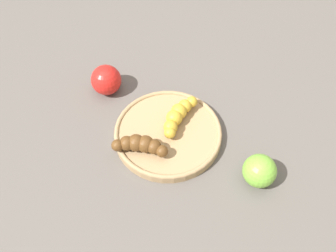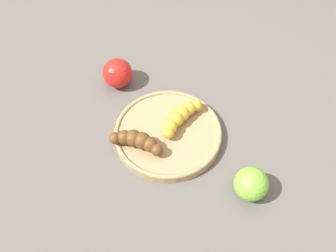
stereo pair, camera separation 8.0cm
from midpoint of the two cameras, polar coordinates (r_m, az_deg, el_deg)
name	(u,v)px [view 1 (the left image)]	position (r m, az deg, el deg)	size (l,w,h in m)	color
ground_plane	(168,136)	(0.83, -2.75, -1.75)	(2.40, 2.40, 0.00)	#56514C
fruit_bowl	(168,133)	(0.82, -2.78, -1.26)	(0.24, 0.24, 0.02)	#A08259
banana_spotted	(178,115)	(0.82, -1.28, 1.46)	(0.12, 0.06, 0.04)	gold
banana_overripe	(140,145)	(0.78, -7.16, -3.05)	(0.05, 0.12, 0.04)	#593819
apple_red	(106,80)	(0.91, -11.90, 6.71)	(0.07, 0.07, 0.07)	red
apple_green	(259,171)	(0.76, 10.82, -6.92)	(0.07, 0.07, 0.07)	#72B238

